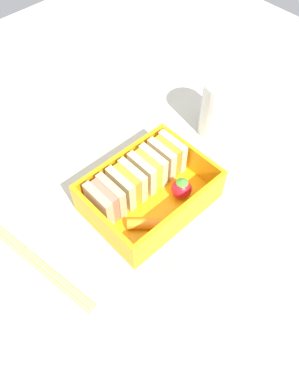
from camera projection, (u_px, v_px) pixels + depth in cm
name	position (u px, v px, depth cm)	size (l,w,h in cm)	color
ground_plane	(149.00, 206.00, 56.71)	(120.00, 120.00, 2.00)	beige
bento_tray	(149.00, 200.00, 55.41)	(17.70, 13.12, 1.20)	#EEA011
bento_rim	(149.00, 189.00, 53.07)	(17.70, 13.12, 4.55)	#EEA011
sandwich_left	(105.00, 200.00, 51.50)	(3.37, 5.09, 5.25)	tan
sandwich_center_left	(127.00, 185.00, 53.08)	(3.37, 5.09, 5.25)	#D9C582
sandwich_center	(148.00, 170.00, 54.65)	(3.37, 5.09, 5.25)	beige
sandwich_center_right	(167.00, 156.00, 56.23)	(3.37, 5.09, 5.25)	beige
carrot_stick_far_left	(144.00, 224.00, 51.48)	(1.53, 1.53, 4.60)	orange
strawberry_far_left	(181.00, 188.00, 53.95)	(2.99, 2.99, 3.59)	red
chopstick_pair	(40.00, 265.00, 49.68)	(4.47, 19.16, 0.70)	tan
drinking_glass	(221.00, 108.00, 60.62)	(6.58, 6.58, 9.98)	white
folded_napkin	(207.00, 282.00, 48.47)	(14.99, 9.03, 0.40)	white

